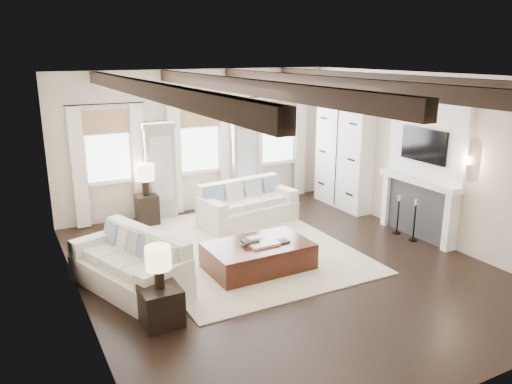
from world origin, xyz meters
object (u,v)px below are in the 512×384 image
ottoman (258,256)px  side_table_front (161,306)px  sofa_back (247,206)px  side_table_back (147,210)px  sofa_left (133,266)px

ottoman → side_table_front: 2.22m
sofa_back → side_table_back: 2.13m
sofa_back → sofa_left: bearing=-146.4°
sofa_left → side_table_back: size_ratio=3.50×
ottoman → side_table_back: bearing=107.2°
sofa_back → side_table_front: (-2.93, -3.22, -0.09)m
sofa_left → side_table_back: bearing=70.0°
ottoman → side_table_front: (-2.00, -0.96, 0.04)m
side_table_front → sofa_back: bearing=47.7°
ottoman → side_table_back: 3.27m
ottoman → side_table_front: size_ratio=3.28×
sofa_back → side_table_front: bearing=-132.3°
side_table_front → side_table_back: size_ratio=0.81×
sofa_left → side_table_front: size_ratio=4.31×
sofa_back → side_table_front: 4.36m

